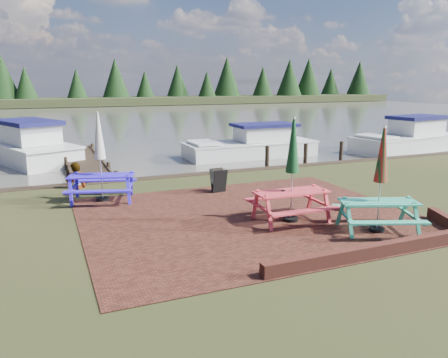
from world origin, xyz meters
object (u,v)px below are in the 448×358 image
picnic_table_teal (379,196)px  chalkboard (219,181)px  picnic_table_red (292,186)px  boat_jetty (24,148)px  person (74,163)px  boat_near (253,146)px  picnic_table_blue (101,171)px  jetty (84,161)px  boat_far (408,140)px

picnic_table_teal → chalkboard: 5.66m
picnic_table_red → chalkboard: (-0.62, 3.65, -0.55)m
picnic_table_red → boat_jetty: (-6.92, 13.97, -0.49)m
boat_jetty → person: size_ratio=4.47×
boat_jetty → boat_near: boat_jetty is taller
picnic_table_blue → jetty: 7.03m
picnic_table_blue → boat_far: bearing=32.5°
chalkboard → picnic_table_red: bearing=-87.7°
picnic_table_teal → boat_jetty: size_ratio=0.32×
picnic_table_blue → boat_near: bearing=54.6°
picnic_table_red → picnic_table_teal: bearing=-43.0°
boat_near → boat_far: size_ratio=0.96×
jetty → boat_near: boat_near is taller
boat_jetty → chalkboard: bearing=-81.5°
picnic_table_red → boat_jetty: picnic_table_red is taller
picnic_table_teal → jetty: bearing=136.4°
picnic_table_blue → picnic_table_red: bearing=-26.0°
jetty → person: person is taller
picnic_table_red → boat_far: (13.14, 9.03, -0.52)m
jetty → person: (-0.70, -4.92, 0.81)m
picnic_table_red → boat_far: picnic_table_red is taller
picnic_table_red → boat_far: bearing=36.2°
picnic_table_blue → jetty: (0.05, 6.98, -0.85)m
picnic_table_red → boat_near: picnic_table_red is taller
chalkboard → boat_jetty: 12.09m
picnic_table_teal → picnic_table_red: (-1.56, 1.55, 0.05)m
picnic_table_blue → chalkboard: picnic_table_blue is taller
picnic_table_blue → chalkboard: bearing=10.5°
boat_jetty → picnic_table_red: bearing=-86.6°
picnic_table_red → jetty: bearing=113.2°
boat_far → person: 18.42m
person → boat_near: bearing=-153.9°
jetty → person: bearing=-98.1°
jetty → boat_far: size_ratio=1.25×
picnic_table_red → boat_near: 11.54m
picnic_table_blue → person: bearing=124.0°
picnic_table_teal → jetty: (-5.91, 12.58, -0.80)m
boat_far → chalkboard: bearing=102.5°
chalkboard → jetty: size_ratio=0.09×
boat_jetty → boat_far: size_ratio=1.14×
boat_far → picnic_table_red: bearing=115.6°
boat_jetty → person: boat_jetty is taller
jetty → boat_near: size_ratio=1.30×
boat_near → person: (-9.22, -4.63, 0.56)m
picnic_table_red → person: picnic_table_red is taller
picnic_table_red → person: size_ratio=1.49×
jetty → boat_far: (17.48, -2.01, 0.33)m
picnic_table_blue → picnic_table_teal: bearing=-26.5°
chalkboard → boat_far: (13.76, 5.38, 0.03)m
boat_near → picnic_table_teal: bearing=167.9°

